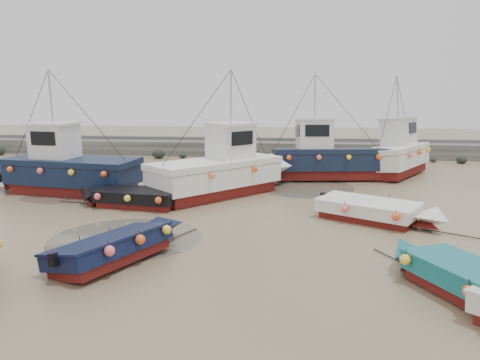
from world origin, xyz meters
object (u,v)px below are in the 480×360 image
object	(u,v)px
cabin_boat_1	(226,169)
cabin_boat_3	(400,153)
dinghy_1	(122,243)
dinghy_2	(460,273)
dinghy_4	(130,195)
cabin_boat_2	(319,157)
cabin_boat_0	(62,167)
person	(130,190)
dinghy_5	(376,209)

from	to	relation	value
cabin_boat_1	cabin_boat_3	world-z (taller)	same
dinghy_1	cabin_boat_1	size ratio (longest dim) A/B	0.68
dinghy_2	cabin_boat_1	distance (m)	13.66
dinghy_4	cabin_boat_2	world-z (taller)	cabin_boat_2
dinghy_2	dinghy_4	world-z (taller)	same
cabin_boat_2	cabin_boat_1	bearing A→B (deg)	127.21
cabin_boat_0	dinghy_4	bearing A→B (deg)	-110.02
cabin_boat_2	person	distance (m)	11.19
cabin_boat_2	cabin_boat_3	bearing A→B (deg)	-72.55
dinghy_1	cabin_boat_2	world-z (taller)	cabin_boat_2
cabin_boat_3	dinghy_2	bearing A→B (deg)	-67.35
cabin_boat_3	dinghy_1	bearing A→B (deg)	-93.93
dinghy_5	cabin_boat_0	xyz separation A→B (m)	(-15.15, 3.80, 0.80)
dinghy_4	dinghy_5	bearing A→B (deg)	-88.93
dinghy_1	dinghy_2	size ratio (longest dim) A/B	1.09
cabin_boat_2	person	xyz separation A→B (m)	(-10.18, -4.46, -1.35)
dinghy_1	dinghy_5	bearing A→B (deg)	56.99
dinghy_2	cabin_boat_2	bearing A→B (deg)	73.07
dinghy_1	dinghy_2	distance (m)	9.48
dinghy_1	dinghy_4	world-z (taller)	same
cabin_boat_3	dinghy_5	bearing A→B (deg)	-75.61
dinghy_5	cabin_boat_3	world-z (taller)	cabin_boat_3
dinghy_5	cabin_boat_1	size ratio (longest dim) A/B	0.66
dinghy_1	dinghy_2	xyz separation A→B (m)	(9.40, -1.26, 0.01)
cabin_boat_0	dinghy_1	bearing A→B (deg)	-134.77
dinghy_2	cabin_boat_3	world-z (taller)	cabin_boat_3
dinghy_4	person	world-z (taller)	dinghy_4
dinghy_2	cabin_boat_0	distance (m)	19.32
cabin_boat_0	cabin_boat_2	size ratio (longest dim) A/B	1.02
cabin_boat_0	cabin_boat_2	bearing A→B (deg)	-57.29
dinghy_2	person	xyz separation A→B (m)	(-13.09, 11.86, -0.55)
dinghy_5	person	bearing A→B (deg)	-81.80
dinghy_1	person	distance (m)	11.24
cabin_boat_2	cabin_boat_3	size ratio (longest dim) A/B	1.13
dinghy_4	dinghy_5	xyz separation A→B (m)	(10.66, -1.30, -0.00)
dinghy_2	dinghy_5	distance (m)	6.83
dinghy_2	cabin_boat_3	distance (m)	19.09
dinghy_4	cabin_boat_0	size ratio (longest dim) A/B	0.61
dinghy_4	cabin_boat_1	distance (m)	5.08
cabin_boat_1	person	bearing A→B (deg)	-147.51
dinghy_1	cabin_boat_1	distance (m)	10.11
dinghy_1	cabin_boat_0	world-z (taller)	cabin_boat_0
cabin_boat_3	cabin_boat_2	bearing A→B (deg)	-123.77
dinghy_5	cabin_boat_2	xyz separation A→B (m)	(-1.91, 9.56, 0.81)
cabin_boat_1	cabin_boat_2	size ratio (longest dim) A/B	0.88
cabin_boat_2	person	world-z (taller)	cabin_boat_2
dinghy_4	cabin_boat_0	xyz separation A→B (m)	(-4.48, 2.51, 0.80)
dinghy_1	dinghy_5	distance (m)	10.03
cabin_boat_2	cabin_boat_3	world-z (taller)	same
dinghy_1	cabin_boat_3	bearing A→B (deg)	80.29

